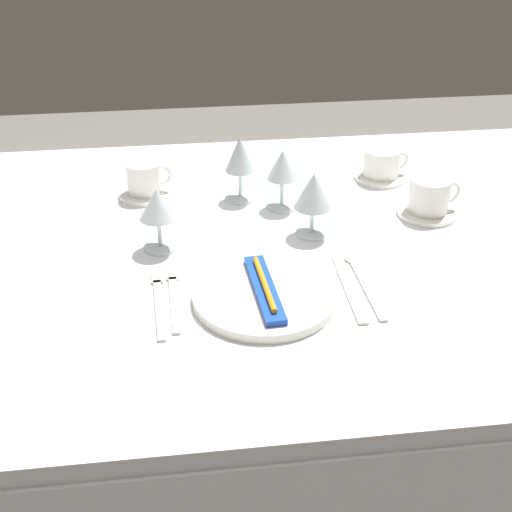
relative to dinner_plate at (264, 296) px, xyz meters
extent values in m
plane|color=slate|center=(-0.04, 0.21, -0.75)|extent=(6.00, 6.00, 0.00)
cube|color=white|center=(-0.04, 0.21, -0.03)|extent=(1.80, 1.10, 0.04)
cube|color=white|center=(-0.04, -0.34, -0.14)|extent=(1.80, 0.01, 0.18)
cube|color=white|center=(-0.04, 0.76, -0.14)|extent=(1.80, 0.01, 0.18)
cylinder|color=brown|center=(0.76, 0.66, -0.40)|extent=(0.07, 0.07, 0.70)
cylinder|color=white|center=(0.00, 0.00, 0.00)|extent=(0.26, 0.26, 0.02)
cube|color=blue|center=(0.00, 0.00, 0.02)|extent=(0.05, 0.21, 0.01)
cylinder|color=orange|center=(0.00, 0.00, 0.03)|extent=(0.02, 0.17, 0.01)
cube|color=beige|center=(-0.16, 0.00, -0.01)|extent=(0.02, 0.17, 0.00)
cube|color=beige|center=(-0.16, 0.10, -0.01)|extent=(0.02, 0.04, 0.00)
cube|color=beige|center=(-0.19, -0.01, -0.01)|extent=(0.02, 0.18, 0.00)
cube|color=beige|center=(-0.19, 0.09, -0.01)|extent=(0.02, 0.04, 0.00)
cube|color=beige|center=(0.16, -0.01, -0.01)|extent=(0.02, 0.18, 0.00)
cube|color=beige|center=(0.16, 0.10, -0.01)|extent=(0.02, 0.06, 0.00)
cube|color=beige|center=(0.19, 0.01, -0.01)|extent=(0.02, 0.20, 0.00)
ellipsoid|color=beige|center=(0.19, 0.12, -0.01)|extent=(0.03, 0.04, 0.01)
cylinder|color=white|center=(0.40, 0.28, 0.00)|extent=(0.13, 0.13, 0.01)
cylinder|color=white|center=(0.40, 0.28, 0.04)|extent=(0.09, 0.09, 0.07)
torus|color=white|center=(0.44, 0.28, 0.04)|extent=(0.05, 0.01, 0.05)
cylinder|color=white|center=(0.35, 0.48, 0.00)|extent=(0.12, 0.12, 0.01)
cylinder|color=white|center=(0.35, 0.48, 0.03)|extent=(0.09, 0.09, 0.06)
torus|color=white|center=(0.39, 0.48, 0.04)|extent=(0.05, 0.01, 0.05)
cylinder|color=white|center=(-0.21, 0.45, 0.00)|extent=(0.12, 0.12, 0.01)
cylinder|color=white|center=(-0.21, 0.45, 0.04)|extent=(0.08, 0.08, 0.07)
torus|color=white|center=(-0.18, 0.45, 0.04)|extent=(0.05, 0.01, 0.05)
cylinder|color=silver|center=(0.09, 0.35, -0.01)|extent=(0.07, 0.07, 0.01)
cylinder|color=silver|center=(0.09, 0.35, 0.03)|extent=(0.01, 0.01, 0.07)
cone|color=silver|center=(0.09, 0.35, 0.09)|extent=(0.07, 0.07, 0.06)
cylinder|color=silver|center=(-0.18, 0.21, -0.01)|extent=(0.07, 0.07, 0.01)
cylinder|color=silver|center=(-0.18, 0.21, 0.03)|extent=(0.01, 0.01, 0.06)
cone|color=silver|center=(-0.18, 0.21, 0.09)|extent=(0.07, 0.07, 0.06)
cylinder|color=silver|center=(0.00, 0.41, -0.01)|extent=(0.07, 0.07, 0.01)
cylinder|color=silver|center=(0.00, 0.41, 0.03)|extent=(0.01, 0.01, 0.06)
cone|color=silver|center=(0.00, 0.41, 0.10)|extent=(0.07, 0.07, 0.08)
cylinder|color=silver|center=(0.13, 0.22, -0.01)|extent=(0.07, 0.07, 0.01)
cylinder|color=silver|center=(0.13, 0.22, 0.03)|extent=(0.01, 0.01, 0.06)
cone|color=silver|center=(0.13, 0.22, 0.09)|extent=(0.08, 0.08, 0.07)
camera|label=1|loc=(-0.14, -1.00, 0.69)|focal=48.62mm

